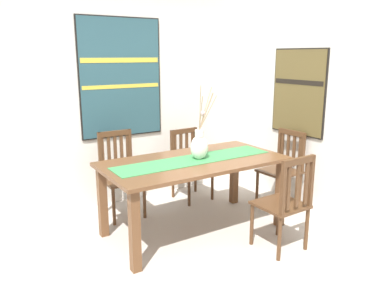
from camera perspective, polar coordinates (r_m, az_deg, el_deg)
The scene contains 12 objects.
ground_plane at distance 3.55m, azimuth 1.79°, elevation -17.52°, with size 6.40×6.40×0.03m, color #B2A89E.
wall_back at distance 4.73m, azimuth -10.96°, elevation 7.49°, with size 6.40×0.12×2.70m, color silver.
wall_side at distance 4.41m, azimuth 22.49°, elevation 6.34°, with size 0.12×6.40×2.70m, color silver.
dining_table at distance 3.88m, azimuth 0.31°, elevation -3.92°, with size 1.84×0.94×0.77m.
table_runner at distance 3.85m, azimuth 0.31°, elevation -2.34°, with size 1.69×0.36×0.01m, color #388447.
centerpiece_vase at distance 3.85m, azimuth 1.12°, elevation -0.16°, with size 0.29×0.19×0.75m.
chair_0 at distance 3.66m, azimuth 13.69°, elevation -8.46°, with size 0.43×0.43×0.93m.
chair_1 at distance 4.75m, azimuth 13.39°, elevation -3.39°, with size 0.44×0.44×0.91m.
chair_2 at distance 4.42m, azimuth -10.68°, elevation -4.25°, with size 0.43×0.43×0.96m.
chair_3 at distance 4.86m, azimuth -0.33°, elevation -2.78°, with size 0.44×0.44×0.88m.
painting_on_back_wall at distance 4.66m, azimuth -10.55°, elevation 9.65°, with size 1.02×0.05×1.40m.
painting_on_side_wall at distance 4.76m, azimuth 15.63°, elevation 7.46°, with size 0.05×0.79×1.02m.
Camera 1 is at (-1.73, -2.52, 1.80)m, focal length 35.77 mm.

